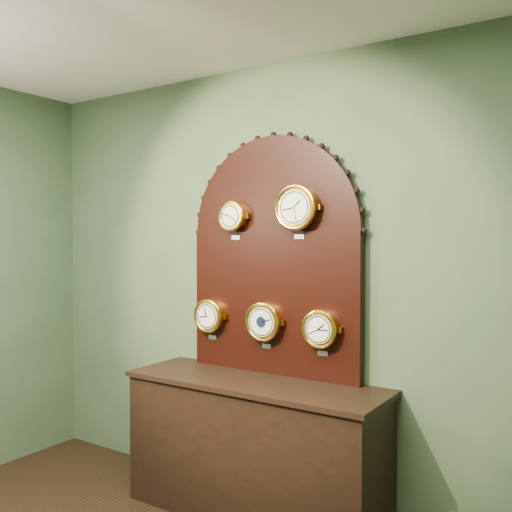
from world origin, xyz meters
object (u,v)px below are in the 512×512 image
Objects in this scene: roman_clock at (233,216)px; tide_clock at (321,329)px; shop_counter at (254,451)px; barometer at (264,322)px; arabic_clock at (297,208)px; hygrometer at (210,316)px; display_board at (273,248)px.

roman_clock reaches higher than tide_clock.
shop_counter is 5.33× the size of barometer.
arabic_clock is 0.97m from hygrometer.
tide_clock reaches higher than shop_counter.
hygrometer is at bearing 179.91° from barometer.
shop_counter is 1.46m from roman_clock.
display_board is 4.67× the size of arabic_clock.
arabic_clock is at bearing -179.59° from tide_clock.
barometer is (-0.23, 0.00, -0.71)m from arabic_clock.
hygrometer is 0.83m from tide_clock.
display_board is 5.45× the size of tide_clock.
tide_clock is at bearing -0.00° from hygrometer.
roman_clock is at bearing 179.66° from barometer.
hygrometer is at bearing 180.00° from tide_clock.
roman_clock is 0.48m from arabic_clock.
tide_clock is (0.40, 0.00, -0.01)m from barometer.
roman_clock is 0.69m from hygrometer.
barometer reaches higher than shop_counter.
roman_clock is at bearing -166.22° from display_board.
arabic_clock reaches higher than tide_clock.
tide_clock is at bearing 22.64° from shop_counter.
hygrometer is at bearing -179.77° from roman_clock.
shop_counter is 4.88× the size of arabic_clock.
hygrometer is 0.99× the size of tide_clock.
display_board is at bearing 8.22° from hygrometer.
barometer reaches higher than hygrometer.
arabic_clock is 1.17× the size of tide_clock.
display_board reaches higher than hygrometer.
arabic_clock reaches higher than hygrometer.
hygrometer is at bearing 161.60° from shop_counter.
roman_clock is 0.76× the size of arabic_clock.
barometer is at bearing 100.82° from shop_counter.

